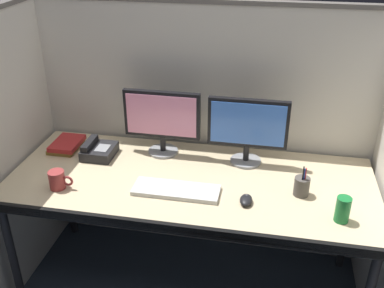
{
  "coord_description": "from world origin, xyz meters",
  "views": [
    {
      "loc": [
        0.38,
        -1.63,
        1.98
      ],
      "look_at": [
        0.0,
        0.35,
        0.92
      ],
      "focal_mm": 41.71,
      "sensor_mm": 36.0,
      "label": 1
    }
  ],
  "objects_px": {
    "monitor_right": "(248,127)",
    "coffee_mug": "(58,180)",
    "pen_cup": "(302,186)",
    "desk_phone": "(98,150)",
    "book_stack": "(67,145)",
    "desk": "(190,188)",
    "computer_mouse": "(246,200)",
    "keyboard_main": "(176,190)",
    "monitor_left": "(162,118)",
    "soda_can": "(343,209)"
  },
  "relations": [
    {
      "from": "monitor_right",
      "to": "book_stack",
      "type": "relative_size",
      "value": 1.98
    },
    {
      "from": "monitor_right",
      "to": "keyboard_main",
      "type": "distance_m",
      "value": 0.52
    },
    {
      "from": "monitor_left",
      "to": "book_stack",
      "type": "height_order",
      "value": "monitor_left"
    },
    {
      "from": "desk_phone",
      "to": "monitor_left",
      "type": "bearing_deg",
      "value": 16.88
    },
    {
      "from": "desk",
      "to": "soda_can",
      "type": "bearing_deg",
      "value": -15.46
    },
    {
      "from": "keyboard_main",
      "to": "pen_cup",
      "type": "relative_size",
      "value": 2.57
    },
    {
      "from": "pen_cup",
      "to": "book_stack",
      "type": "height_order",
      "value": "pen_cup"
    },
    {
      "from": "desk_phone",
      "to": "desk",
      "type": "bearing_deg",
      "value": -15.84
    },
    {
      "from": "computer_mouse",
      "to": "keyboard_main",
      "type": "bearing_deg",
      "value": 175.28
    },
    {
      "from": "monitor_left",
      "to": "pen_cup",
      "type": "bearing_deg",
      "value": -20.69
    },
    {
      "from": "book_stack",
      "to": "monitor_right",
      "type": "bearing_deg",
      "value": 2.07
    },
    {
      "from": "pen_cup",
      "to": "soda_can",
      "type": "relative_size",
      "value": 1.37
    },
    {
      "from": "pen_cup",
      "to": "monitor_left",
      "type": "bearing_deg",
      "value": 159.31
    },
    {
      "from": "monitor_left",
      "to": "keyboard_main",
      "type": "xyz_separation_m",
      "value": [
        0.16,
        -0.39,
        -0.2
      ]
    },
    {
      "from": "monitor_right",
      "to": "computer_mouse",
      "type": "relative_size",
      "value": 4.48
    },
    {
      "from": "monitor_left",
      "to": "soda_can",
      "type": "xyz_separation_m",
      "value": [
        0.94,
        -0.47,
        -0.15
      ]
    },
    {
      "from": "coffee_mug",
      "to": "desk_phone",
      "type": "height_order",
      "value": "coffee_mug"
    },
    {
      "from": "desk",
      "to": "pen_cup",
      "type": "xyz_separation_m",
      "value": [
        0.56,
        -0.03,
        0.1
      ]
    },
    {
      "from": "pen_cup",
      "to": "desk_phone",
      "type": "distance_m",
      "value": 1.14
    },
    {
      "from": "pen_cup",
      "to": "monitor_right",
      "type": "bearing_deg",
      "value": 137.41
    },
    {
      "from": "computer_mouse",
      "to": "book_stack",
      "type": "xyz_separation_m",
      "value": [
        -1.08,
        0.35,
        0.01
      ]
    },
    {
      "from": "monitor_left",
      "to": "desk_phone",
      "type": "distance_m",
      "value": 0.41
    },
    {
      "from": "coffee_mug",
      "to": "desk_phone",
      "type": "distance_m",
      "value": 0.36
    },
    {
      "from": "computer_mouse",
      "to": "desk_phone",
      "type": "height_order",
      "value": "desk_phone"
    },
    {
      "from": "computer_mouse",
      "to": "desk_phone",
      "type": "bearing_deg",
      "value": 160.41
    },
    {
      "from": "desk",
      "to": "computer_mouse",
      "type": "relative_size",
      "value": 19.79
    },
    {
      "from": "desk_phone",
      "to": "monitor_right",
      "type": "bearing_deg",
      "value": 5.87
    },
    {
      "from": "coffee_mug",
      "to": "keyboard_main",
      "type": "bearing_deg",
      "value": 7.34
    },
    {
      "from": "monitor_right",
      "to": "computer_mouse",
      "type": "bearing_deg",
      "value": -84.87
    },
    {
      "from": "monitor_left",
      "to": "book_stack",
      "type": "bearing_deg",
      "value": -174.05
    },
    {
      "from": "desk_phone",
      "to": "soda_can",
      "type": "bearing_deg",
      "value": -15.62
    },
    {
      "from": "monitor_left",
      "to": "soda_can",
      "type": "distance_m",
      "value": 1.07
    },
    {
      "from": "desk",
      "to": "monitor_right",
      "type": "relative_size",
      "value": 4.42
    },
    {
      "from": "monitor_left",
      "to": "desk_phone",
      "type": "bearing_deg",
      "value": -163.12
    },
    {
      "from": "computer_mouse",
      "to": "pen_cup",
      "type": "distance_m",
      "value": 0.29
    },
    {
      "from": "keyboard_main",
      "to": "desk_phone",
      "type": "relative_size",
      "value": 2.26
    },
    {
      "from": "pen_cup",
      "to": "soda_can",
      "type": "distance_m",
      "value": 0.25
    },
    {
      "from": "monitor_right",
      "to": "coffee_mug",
      "type": "xyz_separation_m",
      "value": [
        -0.9,
        -0.44,
        -0.17
      ]
    },
    {
      "from": "computer_mouse",
      "to": "soda_can",
      "type": "relative_size",
      "value": 0.79
    },
    {
      "from": "keyboard_main",
      "to": "soda_can",
      "type": "bearing_deg",
      "value": -6.11
    },
    {
      "from": "monitor_right",
      "to": "book_stack",
      "type": "xyz_separation_m",
      "value": [
        -1.04,
        -0.04,
        -0.19
      ]
    },
    {
      "from": "book_stack",
      "to": "coffee_mug",
      "type": "relative_size",
      "value": 1.72
    },
    {
      "from": "keyboard_main",
      "to": "coffee_mug",
      "type": "xyz_separation_m",
      "value": [
        -0.59,
        -0.08,
        0.04
      ]
    },
    {
      "from": "computer_mouse",
      "to": "book_stack",
      "type": "bearing_deg",
      "value": 161.82
    },
    {
      "from": "desk",
      "to": "keyboard_main",
      "type": "distance_m",
      "value": 0.14
    },
    {
      "from": "keyboard_main",
      "to": "book_stack",
      "type": "bearing_deg",
      "value": 155.99
    },
    {
      "from": "computer_mouse",
      "to": "soda_can",
      "type": "xyz_separation_m",
      "value": [
        0.43,
        -0.05,
        0.04
      ]
    },
    {
      "from": "desk",
      "to": "keyboard_main",
      "type": "relative_size",
      "value": 4.42
    },
    {
      "from": "book_stack",
      "to": "coffee_mug",
      "type": "xyz_separation_m",
      "value": [
        0.14,
        -0.4,
        0.02
      ]
    },
    {
      "from": "soda_can",
      "to": "pen_cup",
      "type": "bearing_deg",
      "value": 134.31
    }
  ]
}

